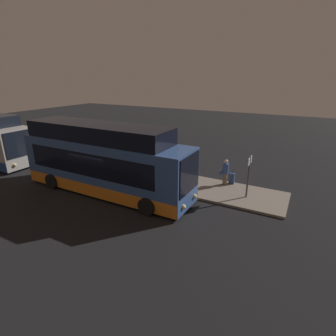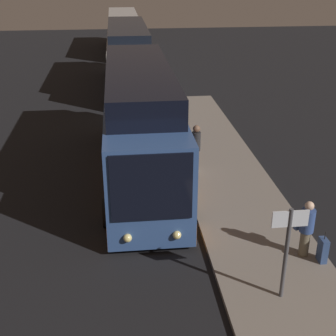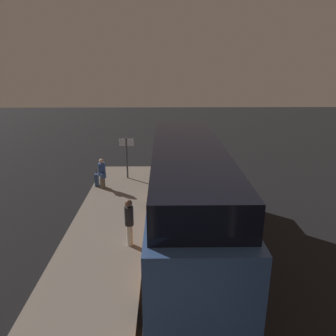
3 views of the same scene
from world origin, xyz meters
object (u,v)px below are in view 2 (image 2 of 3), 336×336
(sign_post, at_px, (287,242))
(passenger_waiting, at_px, (306,227))
(bus_third, at_px, (123,32))
(bus_lead, at_px, (140,129))
(suitcase, at_px, (323,250))
(passenger_boarding, at_px, (196,146))
(bus_second, at_px, (128,60))

(sign_post, bearing_deg, passenger_waiting, 144.35)
(sign_post, bearing_deg, bus_third, -175.03)
(bus_lead, xyz_separation_m, suitcase, (6.39, 4.46, -1.34))
(bus_lead, xyz_separation_m, passenger_waiting, (6.03, 4.08, -0.81))
(passenger_boarding, distance_m, suitcase, 6.62)
(bus_third, xyz_separation_m, passenger_boarding, (26.16, 2.06, -0.45))
(bus_second, bearing_deg, bus_lead, 0.00)
(bus_third, distance_m, passenger_waiting, 32.21)
(bus_second, distance_m, passenger_waiting, 19.64)
(bus_lead, bearing_deg, bus_third, -180.00)
(bus_lead, bearing_deg, passenger_boarding, 83.17)
(bus_third, height_order, passenger_boarding, bus_third)
(suitcase, bearing_deg, bus_second, -167.16)
(sign_post, bearing_deg, suitcase, 129.28)
(bus_lead, bearing_deg, sign_post, 20.88)
(bus_second, relative_size, bus_third, 1.00)
(bus_third, relative_size, sign_post, 4.50)
(bus_second, relative_size, suitcase, 11.65)
(passenger_waiting, bearing_deg, bus_third, 75.83)
(bus_second, relative_size, passenger_boarding, 5.92)
(bus_second, bearing_deg, passenger_boarding, 8.73)
(suitcase, relative_size, sign_post, 0.39)
(bus_second, bearing_deg, passenger_waiting, 11.99)
(bus_lead, xyz_separation_m, bus_second, (-13.17, -0.00, -0.10))
(bus_second, xyz_separation_m, passenger_boarding, (13.42, 2.06, -0.57))
(sign_post, bearing_deg, passenger_boarding, -173.40)
(bus_third, bearing_deg, bus_lead, 0.00)
(bus_second, distance_m, passenger_boarding, 13.59)
(bus_lead, relative_size, bus_second, 1.00)
(passenger_boarding, bearing_deg, bus_third, -6.51)
(bus_lead, relative_size, passenger_boarding, 5.91)
(bus_second, xyz_separation_m, sign_post, (20.82, 2.92, -0.06))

